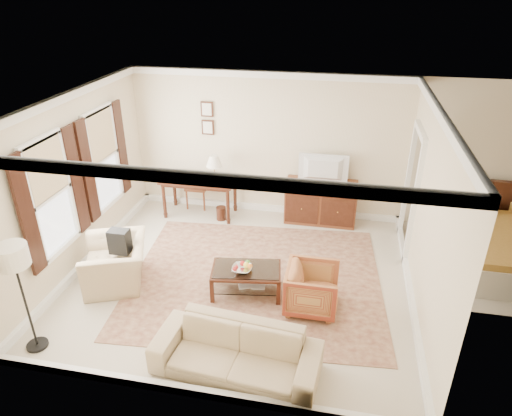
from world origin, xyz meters
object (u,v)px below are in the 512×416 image
(club_armchair, at_px, (115,256))
(striped_armchair, at_px, (312,287))
(tv, at_px, (324,161))
(coffee_table, at_px, (246,274))
(sofa, at_px, (236,346))
(writing_desk, at_px, (199,183))
(sideboard, at_px, (321,202))

(club_armchair, bearing_deg, striped_armchair, 67.25)
(tv, distance_m, striped_armchair, 2.91)
(coffee_table, height_order, sofa, sofa)
(writing_desk, bearing_deg, tv, 3.62)
(writing_desk, xyz_separation_m, club_armchair, (-0.61, -2.55, -0.23))
(writing_desk, xyz_separation_m, sideboard, (2.46, 0.18, -0.28))
(writing_desk, xyz_separation_m, sofa, (1.73, -4.01, -0.31))
(sofa, bearing_deg, coffee_table, 103.27)
(writing_desk, height_order, tv, tv)
(sideboard, xyz_separation_m, tv, (0.00, -0.02, 0.89))
(coffee_table, bearing_deg, writing_desk, 121.93)
(striped_armchair, height_order, club_armchair, club_armchair)
(coffee_table, distance_m, sofa, 1.61)
(sideboard, relative_size, sofa, 0.68)
(coffee_table, distance_m, club_armchair, 2.12)
(writing_desk, relative_size, coffee_table, 1.31)
(writing_desk, distance_m, striped_armchair, 3.65)
(sideboard, bearing_deg, writing_desk, -175.92)
(coffee_table, bearing_deg, club_armchair, -176.50)
(coffee_table, xyz_separation_m, striped_armchair, (1.03, -0.19, 0.04))
(striped_armchair, xyz_separation_m, sofa, (-0.81, -1.41, 0.02))
(sofa, bearing_deg, writing_desk, 118.68)
(sideboard, bearing_deg, coffee_table, -110.29)
(coffee_table, bearing_deg, striped_armchair, -10.24)
(club_armchair, bearing_deg, tv, 109.63)
(striped_armchair, distance_m, sofa, 1.62)
(sideboard, relative_size, coffee_table, 1.22)
(writing_desk, distance_m, club_armchair, 2.63)
(tv, height_order, coffee_table, tv)
(tv, xyz_separation_m, striped_armchair, (0.08, -2.76, -0.93))
(writing_desk, height_order, coffee_table, writing_desk)
(club_armchair, distance_m, sofa, 2.76)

